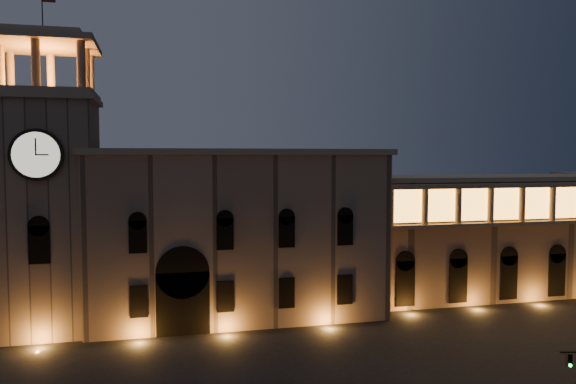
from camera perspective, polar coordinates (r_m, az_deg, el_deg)
name	(u,v)px	position (r m, az deg, el deg)	size (l,w,h in m)	color
government_building	(236,233)	(59.84, -5.28, -4.14)	(30.80, 12.80, 17.60)	#7A614F
clock_tower	(47,202)	(58.76, -23.25, -0.91)	(9.80, 9.80, 32.40)	#7A614F
colonnade_wing	(507,233)	(74.68, 21.40, -3.94)	(40.60, 11.50, 14.50)	#755C4B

